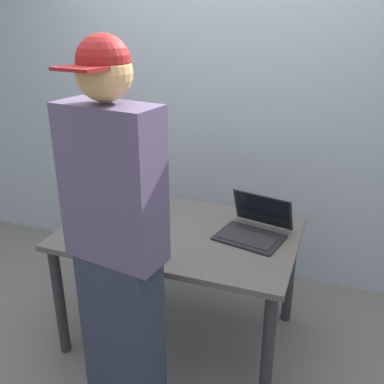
{
  "coord_description": "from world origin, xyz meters",
  "views": [
    {
      "loc": [
        0.83,
        -2.08,
        1.9
      ],
      "look_at": [
        0.07,
        0.0,
        0.99
      ],
      "focal_mm": 40.76,
      "sensor_mm": 36.0,
      "label": 1
    }
  ],
  "objects_px": {
    "beer_bottle_dark": "(141,191)",
    "laptop": "(254,227)",
    "beer_bottle_amber": "(131,206)",
    "beer_bottle_green": "(123,194)",
    "coffee_mug": "(108,226)",
    "person_figure": "(117,252)"
  },
  "relations": [
    {
      "from": "beer_bottle_dark",
      "to": "laptop",
      "type": "bearing_deg",
      "value": -7.5
    },
    {
      "from": "person_figure",
      "to": "coffee_mug",
      "type": "bearing_deg",
      "value": 124.93
    },
    {
      "from": "coffee_mug",
      "to": "beer_bottle_amber",
      "type": "bearing_deg",
      "value": 73.68
    },
    {
      "from": "beer_bottle_green",
      "to": "coffee_mug",
      "type": "height_order",
      "value": "beer_bottle_green"
    },
    {
      "from": "beer_bottle_green",
      "to": "coffee_mug",
      "type": "xyz_separation_m",
      "value": [
        0.06,
        -0.3,
        -0.06
      ]
    },
    {
      "from": "laptop",
      "to": "beer_bottle_amber",
      "type": "bearing_deg",
      "value": -173.04
    },
    {
      "from": "beer_bottle_dark",
      "to": "beer_bottle_green",
      "type": "bearing_deg",
      "value": -143.17
    },
    {
      "from": "beer_bottle_green",
      "to": "person_figure",
      "type": "distance_m",
      "value": 0.9
    },
    {
      "from": "beer_bottle_amber",
      "to": "coffee_mug",
      "type": "xyz_separation_m",
      "value": [
        -0.05,
        -0.19,
        -0.06
      ]
    },
    {
      "from": "laptop",
      "to": "beer_bottle_green",
      "type": "distance_m",
      "value": 0.84
    },
    {
      "from": "laptop",
      "to": "beer_bottle_amber",
      "type": "height_order",
      "value": "beer_bottle_amber"
    },
    {
      "from": "laptop",
      "to": "person_figure",
      "type": "relative_size",
      "value": 0.23
    },
    {
      "from": "beer_bottle_dark",
      "to": "beer_bottle_amber",
      "type": "bearing_deg",
      "value": -82.28
    },
    {
      "from": "laptop",
      "to": "beer_bottle_dark",
      "type": "relative_size",
      "value": 1.29
    },
    {
      "from": "laptop",
      "to": "beer_bottle_green",
      "type": "relative_size",
      "value": 1.42
    },
    {
      "from": "beer_bottle_amber",
      "to": "coffee_mug",
      "type": "distance_m",
      "value": 0.2
    },
    {
      "from": "beer_bottle_amber",
      "to": "beer_bottle_green",
      "type": "xyz_separation_m",
      "value": [
        -0.12,
        0.12,
        0.01
      ]
    },
    {
      "from": "laptop",
      "to": "beer_bottle_green",
      "type": "height_order",
      "value": "beer_bottle_green"
    },
    {
      "from": "laptop",
      "to": "person_figure",
      "type": "distance_m",
      "value": 0.9
    },
    {
      "from": "beer_bottle_green",
      "to": "beer_bottle_dark",
      "type": "xyz_separation_m",
      "value": [
        0.09,
        0.07,
        0.01
      ]
    },
    {
      "from": "laptop",
      "to": "coffee_mug",
      "type": "xyz_separation_m",
      "value": [
        -0.78,
        -0.27,
        0.01
      ]
    },
    {
      "from": "person_figure",
      "to": "coffee_mug",
      "type": "xyz_separation_m",
      "value": [
        -0.35,
        0.5,
        -0.17
      ]
    }
  ]
}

